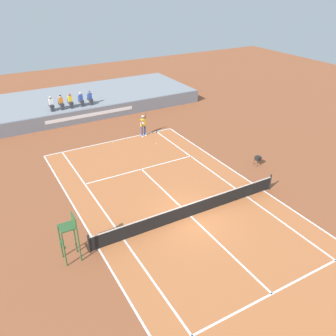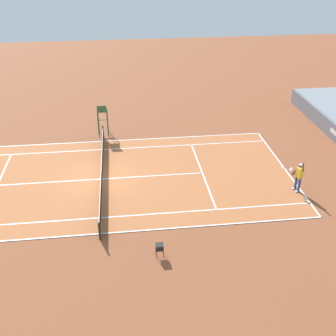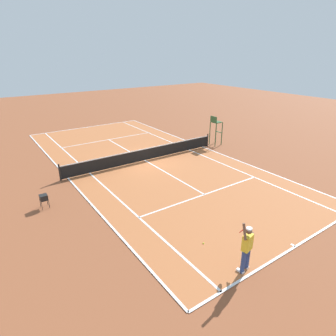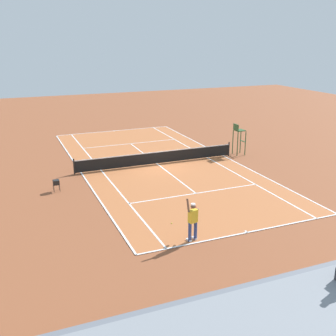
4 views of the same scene
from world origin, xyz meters
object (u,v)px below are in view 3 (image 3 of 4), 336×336
at_px(tennis_ball, 203,243).
at_px(umpire_chair, 216,127).
at_px(ball_hopper, 43,197).
at_px(tennis_player, 246,248).

bearing_deg(tennis_ball, umpire_chair, -135.10).
distance_m(umpire_chair, ball_hopper, 14.59).
bearing_deg(tennis_ball, tennis_player, 95.35).
bearing_deg(umpire_chair, tennis_player, 50.73).
relative_size(tennis_player, umpire_chair, 0.85).
relative_size(tennis_player, tennis_ball, 30.63).
xyz_separation_m(tennis_player, tennis_ball, (0.18, -1.97, -0.96)).
bearing_deg(tennis_player, umpire_chair, -129.27).
xyz_separation_m(tennis_ball, umpire_chair, (-9.67, -9.64, 1.52)).
distance_m(tennis_player, tennis_ball, 2.20).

